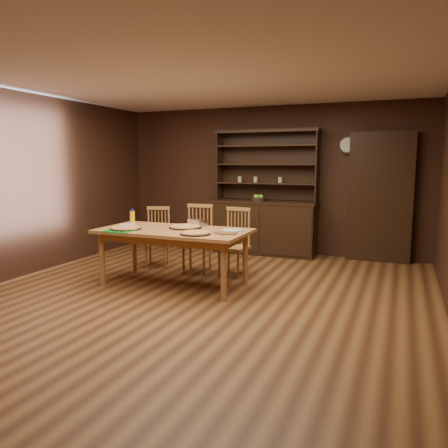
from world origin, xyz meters
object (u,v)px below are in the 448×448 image
at_px(china_hutch, 265,220).
at_px(juice_bottle, 132,217).
at_px(chair_left, 158,235).
at_px(chair_right, 235,239).
at_px(chair_center, 198,236).
at_px(dining_table, 173,235).

height_order(china_hutch, juice_bottle, china_hutch).
relative_size(chair_left, juice_bottle, 4.46).
distance_m(china_hutch, chair_right, 1.56).
bearing_deg(chair_center, chair_left, 165.84).
distance_m(dining_table, juice_bottle, 0.86).
height_order(chair_center, juice_bottle, chair_center).
distance_m(dining_table, chair_left, 1.20).
height_order(china_hutch, dining_table, china_hutch).
xyz_separation_m(chair_left, chair_right, (1.33, -0.05, 0.02)).
xyz_separation_m(china_hutch, chair_center, (-0.53, -1.60, -0.07)).
xyz_separation_m(chair_center, chair_right, (0.57, 0.05, -0.02)).
bearing_deg(dining_table, juice_bottle, 162.33).
bearing_deg(chair_left, dining_table, -67.92).
distance_m(chair_left, chair_center, 0.76).
bearing_deg(dining_table, chair_left, 131.00).
relative_size(dining_table, juice_bottle, 9.46).
distance_m(chair_left, juice_bottle, 0.73).
height_order(dining_table, chair_right, chair_right).
xyz_separation_m(dining_table, juice_bottle, (-0.80, 0.26, 0.17)).
bearing_deg(chair_center, juice_bottle, -151.97).
bearing_deg(juice_bottle, chair_left, 87.78).
relative_size(china_hutch, chair_left, 2.35).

